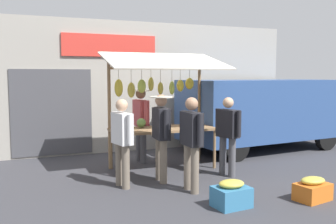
{
  "coord_description": "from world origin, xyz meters",
  "views": [
    {
      "loc": [
        2.78,
        7.31,
        1.99
      ],
      "look_at": [
        0.0,
        0.3,
        1.25
      ],
      "focal_mm": 39.58,
      "sensor_mm": 36.0,
      "label": 1
    }
  ],
  "objects_px": {
    "shopper_in_grey_tee": "(122,137)",
    "shopper_in_striped_shirt": "(191,138)",
    "produce_crate_near": "(313,190)",
    "parked_van": "(258,108)",
    "shopper_with_shopping_bag": "(228,131)",
    "market_stall": "(161,96)",
    "vendor_with_sunhat": "(141,119)",
    "produce_crate_side": "(231,195)",
    "shopper_with_ponytail": "(161,131)"
  },
  "relations": [
    {
      "from": "vendor_with_sunhat",
      "to": "shopper_with_shopping_bag",
      "type": "distance_m",
      "value": 2.15
    },
    {
      "from": "parked_van",
      "to": "produce_crate_side",
      "type": "relative_size",
      "value": 8.0
    },
    {
      "from": "shopper_in_grey_tee",
      "to": "shopper_with_shopping_bag",
      "type": "bearing_deg",
      "value": -102.05
    },
    {
      "from": "shopper_in_grey_tee",
      "to": "shopper_in_striped_shirt",
      "type": "relative_size",
      "value": 0.97
    },
    {
      "from": "shopper_with_shopping_bag",
      "to": "shopper_with_ponytail",
      "type": "bearing_deg",
      "value": 72.24
    },
    {
      "from": "parked_van",
      "to": "shopper_in_grey_tee",
      "type": "bearing_deg",
      "value": 19.35
    },
    {
      "from": "market_stall",
      "to": "vendor_with_sunhat",
      "type": "distance_m",
      "value": 0.91
    },
    {
      "from": "shopper_in_grey_tee",
      "to": "shopper_with_shopping_bag",
      "type": "xyz_separation_m",
      "value": [
        -2.14,
        0.02,
        -0.01
      ]
    },
    {
      "from": "shopper_in_grey_tee",
      "to": "produce_crate_side",
      "type": "bearing_deg",
      "value": -152.94
    },
    {
      "from": "shopper_with_ponytail",
      "to": "produce_crate_side",
      "type": "height_order",
      "value": "shopper_with_ponytail"
    },
    {
      "from": "vendor_with_sunhat",
      "to": "shopper_in_grey_tee",
      "type": "relative_size",
      "value": 1.07
    },
    {
      "from": "market_stall",
      "to": "shopper_with_shopping_bag",
      "type": "height_order",
      "value": "market_stall"
    },
    {
      "from": "shopper_with_ponytail",
      "to": "produce_crate_side",
      "type": "distance_m",
      "value": 1.91
    },
    {
      "from": "produce_crate_near",
      "to": "produce_crate_side",
      "type": "relative_size",
      "value": 1.08
    },
    {
      "from": "market_stall",
      "to": "shopper_with_ponytail",
      "type": "relative_size",
      "value": 1.52
    },
    {
      "from": "market_stall",
      "to": "vendor_with_sunhat",
      "type": "bearing_deg",
      "value": -70.03
    },
    {
      "from": "shopper_with_shopping_bag",
      "to": "parked_van",
      "type": "xyz_separation_m",
      "value": [
        -2.09,
        -1.95,
        0.22
      ]
    },
    {
      "from": "market_stall",
      "to": "shopper_in_grey_tee",
      "type": "height_order",
      "value": "market_stall"
    },
    {
      "from": "vendor_with_sunhat",
      "to": "produce_crate_near",
      "type": "xyz_separation_m",
      "value": [
        -1.75,
        3.55,
        -0.84
      ]
    },
    {
      "from": "produce_crate_near",
      "to": "shopper_in_grey_tee",
      "type": "bearing_deg",
      "value": -34.52
    },
    {
      "from": "market_stall",
      "to": "shopper_in_grey_tee",
      "type": "xyz_separation_m",
      "value": [
        1.14,
        1.04,
        -0.65
      ]
    },
    {
      "from": "shopper_in_striped_shirt",
      "to": "produce_crate_near",
      "type": "xyz_separation_m",
      "value": [
        -1.61,
        1.14,
        -0.77
      ]
    },
    {
      "from": "market_stall",
      "to": "produce_crate_side",
      "type": "distance_m",
      "value": 2.98
    },
    {
      "from": "shopper_with_shopping_bag",
      "to": "parked_van",
      "type": "bearing_deg",
      "value": -60.99
    },
    {
      "from": "shopper_in_grey_tee",
      "to": "shopper_with_ponytail",
      "type": "xyz_separation_m",
      "value": [
        -0.76,
        -0.07,
        0.07
      ]
    },
    {
      "from": "market_stall",
      "to": "produce_crate_near",
      "type": "height_order",
      "value": "market_stall"
    },
    {
      "from": "produce_crate_side",
      "to": "shopper_with_shopping_bag",
      "type": "bearing_deg",
      "value": -118.72
    },
    {
      "from": "shopper_with_ponytail",
      "to": "shopper_with_shopping_bag",
      "type": "distance_m",
      "value": 1.38
    },
    {
      "from": "parked_van",
      "to": "shopper_with_shopping_bag",
      "type": "bearing_deg",
      "value": 37.92
    },
    {
      "from": "shopper_with_ponytail",
      "to": "shopper_with_shopping_bag",
      "type": "relative_size",
      "value": 1.05
    },
    {
      "from": "market_stall",
      "to": "produce_crate_near",
      "type": "distance_m",
      "value": 3.52
    },
    {
      "from": "parked_van",
      "to": "vendor_with_sunhat",
      "type": "bearing_deg",
      "value": -1.76
    },
    {
      "from": "parked_van",
      "to": "produce_crate_near",
      "type": "relative_size",
      "value": 7.41
    },
    {
      "from": "market_stall",
      "to": "shopper_in_striped_shirt",
      "type": "xyz_separation_m",
      "value": [
        0.1,
        1.73,
        -0.61
      ]
    },
    {
      "from": "parked_van",
      "to": "market_stall",
      "type": "bearing_deg",
      "value": 10.78
    },
    {
      "from": "market_stall",
      "to": "shopper_with_ponytail",
      "type": "bearing_deg",
      "value": 69.04
    },
    {
      "from": "market_stall",
      "to": "shopper_with_shopping_bag",
      "type": "bearing_deg",
      "value": 133.18
    },
    {
      "from": "shopper_with_ponytail",
      "to": "shopper_in_grey_tee",
      "type": "bearing_deg",
      "value": 98.2
    },
    {
      "from": "shopper_in_grey_tee",
      "to": "produce_crate_side",
      "type": "relative_size",
      "value": 2.78
    },
    {
      "from": "produce_crate_near",
      "to": "shopper_in_striped_shirt",
      "type": "bearing_deg",
      "value": -35.25
    },
    {
      "from": "market_stall",
      "to": "produce_crate_side",
      "type": "height_order",
      "value": "market_stall"
    },
    {
      "from": "market_stall",
      "to": "parked_van",
      "type": "xyz_separation_m",
      "value": [
        -3.09,
        -0.88,
        -0.43
      ]
    },
    {
      "from": "shopper_in_striped_shirt",
      "to": "produce_crate_near",
      "type": "bearing_deg",
      "value": -126.93
    },
    {
      "from": "vendor_with_sunhat",
      "to": "parked_van",
      "type": "xyz_separation_m",
      "value": [
        -3.34,
        -0.2,
        0.11
      ]
    },
    {
      "from": "vendor_with_sunhat",
      "to": "shopper_in_grey_tee",
      "type": "bearing_deg",
      "value": -31.05
    },
    {
      "from": "market_stall",
      "to": "shopper_with_shopping_bag",
      "type": "relative_size",
      "value": 1.59
    },
    {
      "from": "shopper_in_grey_tee",
      "to": "shopper_with_shopping_bag",
      "type": "height_order",
      "value": "shopper_in_grey_tee"
    },
    {
      "from": "produce_crate_near",
      "to": "market_stall",
      "type": "bearing_deg",
      "value": -62.25
    },
    {
      "from": "parked_van",
      "to": "produce_crate_side",
      "type": "bearing_deg",
      "value": 44.95
    },
    {
      "from": "shopper_in_grey_tee",
      "to": "shopper_in_striped_shirt",
      "type": "xyz_separation_m",
      "value": [
        -1.04,
        0.68,
        0.03
      ]
    }
  ]
}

